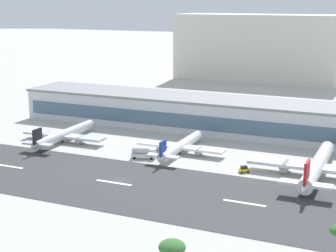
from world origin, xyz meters
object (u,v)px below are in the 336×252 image
Objects in this scene: airliner_black_tail_gate_0 at (62,135)px; palm_tree_0 at (172,248)px; service_fuel_truck_0 at (144,153)px; service_baggage_tug_1 at (244,169)px; distant_hotel_block at (257,48)px; terminal_building at (216,114)px; airliner_red_tail_gate_2 at (316,167)px; airliner_navy_tail_gate_1 at (180,147)px.

palm_tree_0 reaches higher than airliner_black_tail_gate_0.
service_fuel_truck_0 is 36.08m from service_baggage_tug_1.
distant_hotel_block reaches higher than palm_tree_0.
distant_hotel_block is 203.37m from service_baggage_tug_1.
terminal_building is at bearing 105.63° from palm_tree_0.
terminal_building is 19.75× the size of service_fuel_truck_0.
terminal_building is 50.60× the size of service_baggage_tug_1.
airliner_black_tail_gate_0 is 38.81m from service_fuel_truck_0.
airliner_red_tail_gate_2 is (48.66, -45.66, -3.44)m from terminal_building.
airliner_black_tail_gate_0 is 4.78× the size of service_fuel_truck_0.
distant_hotel_block is 205.63m from airliner_red_tail_gate_2.
terminal_building is at bearing -0.12° from airliner_navy_tail_gate_1.
airliner_navy_tail_gate_1 is at bearing 81.49° from airliner_red_tail_gate_2.
terminal_building is 4.13× the size of airliner_black_tail_gate_0.
airliner_red_tail_gate_2 is 58.03m from service_fuel_truck_0.
service_baggage_tug_1 is (74.30, -7.18, -1.78)m from airliner_black_tail_gate_0.
airliner_black_tail_gate_0 is 0.83× the size of airliner_red_tail_gate_2.
airliner_red_tail_gate_2 is at bearing -98.33° from airliner_navy_tail_gate_1.
airliner_navy_tail_gate_1 is 14.03m from service_fuel_truck_0.
palm_tree_0 reaches higher than service_baggage_tug_1.
service_fuel_truck_0 is (12.66, -195.70, -20.00)m from distant_hotel_block.
terminal_building is 66.82m from airliner_red_tail_gate_2.
service_fuel_truck_0 is at bearing -86.30° from distant_hotel_block.
terminal_building is 148.98m from distant_hotel_block.
terminal_building is 50.22m from service_fuel_truck_0.
service_fuel_truck_0 is (-9.17, -10.60, -0.62)m from airliner_navy_tail_gate_1.
airliner_black_tail_gate_0 is 3.62× the size of palm_tree_0.
service_fuel_truck_0 is 2.56× the size of service_baggage_tug_1.
airliner_navy_tail_gate_1 is 29.18m from service_baggage_tug_1.
palm_tree_0 is at bearing -78.14° from distant_hotel_block.
service_baggage_tug_1 is at bearing -61.68° from terminal_building.
airliner_navy_tail_gate_1 is 3.39× the size of palm_tree_0.
distant_hotel_block is 187.40m from airliner_navy_tail_gate_1.
service_baggage_tug_1 is at bearing -18.55° from service_fuel_truck_0.
airliner_red_tail_gate_2 is at bearing -92.93° from airliner_black_tail_gate_0.
terminal_building reaches higher than service_baggage_tug_1.
distant_hotel_block is at bearing 6.72° from airliner_navy_tail_gate_1.
terminal_building is at bearing -49.22° from airliner_black_tail_gate_0.
palm_tree_0 is (35.61, -88.48, 7.52)m from airliner_navy_tail_gate_1.
palm_tree_0 is at bearing -74.37° from terminal_building.
airliner_red_tail_gate_2 is 14.70× the size of service_baggage_tug_1.
terminal_building is 14.95× the size of palm_tree_0.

